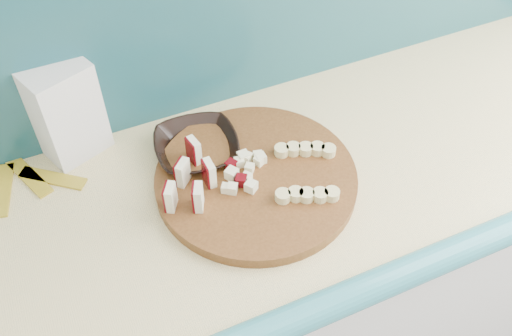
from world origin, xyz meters
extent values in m
cube|color=silver|center=(0.10, 1.50, 0.44)|extent=(2.20, 0.60, 0.88)
cube|color=#E8CF88|center=(0.10, 1.50, 0.90)|extent=(2.20, 0.60, 0.03)
cube|color=teal|center=(0.10, 1.79, 1.16)|extent=(2.20, 0.02, 0.50)
cylinder|color=#43260E|center=(0.27, 1.51, 0.92)|extent=(0.55, 0.55, 0.03)
cube|color=beige|center=(0.09, 1.50, 0.96)|extent=(0.03, 0.04, 0.06)
cube|color=#4A050A|center=(0.08, 1.50, 0.96)|extent=(0.02, 0.03, 0.06)
cube|color=beige|center=(0.13, 1.55, 0.96)|extent=(0.03, 0.04, 0.06)
cube|color=#4A050A|center=(0.12, 1.55, 0.96)|extent=(0.02, 0.03, 0.06)
cube|color=beige|center=(0.18, 1.60, 0.96)|extent=(0.03, 0.04, 0.06)
cube|color=#4A050A|center=(0.17, 1.60, 0.96)|extent=(0.02, 0.03, 0.06)
cube|color=beige|center=(0.14, 1.48, 0.96)|extent=(0.03, 0.04, 0.06)
cube|color=#4A050A|center=(0.13, 1.48, 0.96)|extent=(0.02, 0.03, 0.06)
cube|color=beige|center=(0.18, 1.53, 0.96)|extent=(0.03, 0.04, 0.06)
cube|color=#4A050A|center=(0.17, 1.53, 0.96)|extent=(0.02, 0.03, 0.06)
cube|color=beige|center=(0.26, 1.52, 0.95)|extent=(0.02, 0.02, 0.02)
cube|color=beige|center=(0.27, 1.52, 0.95)|extent=(0.02, 0.02, 0.02)
cube|color=#4A050A|center=(0.27, 1.53, 0.95)|extent=(0.02, 0.02, 0.02)
cube|color=beige|center=(0.26, 1.53, 0.95)|extent=(0.02, 0.02, 0.02)
cube|color=beige|center=(0.25, 1.54, 0.95)|extent=(0.02, 0.02, 0.02)
cube|color=beige|center=(0.24, 1.55, 0.95)|extent=(0.02, 0.02, 0.02)
cube|color=beige|center=(0.24, 1.53, 0.95)|extent=(0.02, 0.02, 0.02)
cube|color=beige|center=(0.23, 1.53, 0.95)|extent=(0.02, 0.02, 0.02)
cube|color=#4A050A|center=(0.22, 1.52, 0.95)|extent=(0.02, 0.02, 0.02)
cube|color=beige|center=(0.24, 1.51, 0.95)|extent=(0.02, 0.02, 0.02)
cube|color=beige|center=(0.24, 1.50, 0.95)|extent=(0.02, 0.02, 0.02)
cube|color=beige|center=(0.25, 1.51, 0.95)|extent=(0.02, 0.02, 0.02)
cube|color=beige|center=(0.25, 1.50, 0.95)|extent=(0.02, 0.02, 0.02)
cube|color=beige|center=(0.27, 1.50, 0.95)|extent=(0.02, 0.02, 0.02)
cylinder|color=#D2C480|center=(0.29, 1.43, 0.95)|extent=(0.03, 0.03, 0.02)
cylinder|color=#D2C480|center=(0.32, 1.42, 0.95)|extent=(0.03, 0.03, 0.02)
cylinder|color=#D2C480|center=(0.34, 1.41, 0.95)|extent=(0.03, 0.03, 0.02)
cylinder|color=#D2C480|center=(0.36, 1.40, 0.95)|extent=(0.03, 0.03, 0.02)
cylinder|color=#D2C480|center=(0.39, 1.39, 0.95)|extent=(0.03, 0.03, 0.02)
cylinder|color=#D2C480|center=(0.35, 1.54, 0.95)|extent=(0.03, 0.03, 0.02)
cylinder|color=#D2C480|center=(0.37, 1.53, 0.95)|extent=(0.03, 0.03, 0.02)
cylinder|color=#D2C480|center=(0.39, 1.52, 0.95)|extent=(0.03, 0.03, 0.02)
cylinder|color=#D2C480|center=(0.41, 1.51, 0.95)|extent=(0.03, 0.03, 0.02)
cylinder|color=#D2C480|center=(0.44, 1.50, 0.95)|extent=(0.03, 0.03, 0.02)
imported|color=black|center=(0.19, 1.63, 0.93)|extent=(0.20, 0.20, 0.04)
cube|color=silver|center=(-0.04, 1.76, 1.02)|extent=(0.15, 0.13, 0.22)
cube|color=gold|center=(-0.21, 1.70, 0.91)|extent=(0.06, 0.15, 0.01)
cube|color=gold|center=(-0.15, 1.72, 0.91)|extent=(0.08, 0.14, 0.01)
cube|color=gold|center=(-0.11, 1.69, 0.91)|extent=(0.13, 0.11, 0.01)
camera|label=1|loc=(-0.04, 0.81, 1.81)|focal=40.00mm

